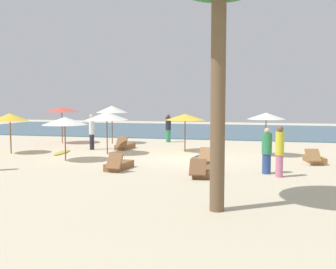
% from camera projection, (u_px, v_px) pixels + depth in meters
% --- Properties ---
extents(ground_plane, '(60.00, 60.00, 0.00)m').
position_uv_depth(ground_plane, '(190.00, 160.00, 18.68)').
color(ground_plane, beige).
extents(ocean_water, '(48.00, 16.00, 0.06)m').
position_uv_depth(ocean_water, '(226.00, 131.00, 35.14)').
color(ocean_water, '#3D6075').
rests_on(ocean_water, ground_plane).
extents(umbrella_1, '(2.20, 2.20, 2.25)m').
position_uv_depth(umbrella_1, '(62.00, 109.00, 25.30)').
color(umbrella_1, brown).
rests_on(umbrella_1, ground_plane).
extents(umbrella_2, '(1.93, 1.93, 2.33)m').
position_uv_depth(umbrella_2, '(112.00, 109.00, 25.12)').
color(umbrella_2, brown).
rests_on(umbrella_2, ground_plane).
extents(umbrella_3, '(2.11, 2.11, 1.97)m').
position_uv_depth(umbrella_3, '(185.00, 117.00, 21.38)').
color(umbrella_3, brown).
rests_on(umbrella_3, ground_plane).
extents(umbrella_4, '(1.82, 1.82, 2.10)m').
position_uv_depth(umbrella_4, '(266.00, 116.00, 19.64)').
color(umbrella_4, brown).
rests_on(umbrella_4, ground_plane).
extents(umbrella_5, '(1.99, 1.99, 1.96)m').
position_uv_depth(umbrella_5, '(65.00, 121.00, 18.17)').
color(umbrella_5, brown).
rests_on(umbrella_5, ground_plane).
extents(umbrella_6, '(1.83, 1.83, 2.04)m').
position_uv_depth(umbrella_6, '(10.00, 117.00, 20.65)').
color(umbrella_6, brown).
rests_on(umbrella_6, ground_plane).
extents(umbrella_7, '(2.14, 2.14, 2.11)m').
position_uv_depth(umbrella_7, '(107.00, 116.00, 20.34)').
color(umbrella_7, brown).
rests_on(umbrella_7, ground_plane).
extents(lounger_0, '(0.94, 1.75, 0.72)m').
position_uv_depth(lounger_0, '(205.00, 158.00, 17.93)').
color(lounger_0, olive).
rests_on(lounger_0, ground_plane).
extents(lounger_1, '(0.91, 1.79, 0.67)m').
position_uv_depth(lounger_1, '(314.00, 159.00, 17.70)').
color(lounger_1, olive).
rests_on(lounger_1, ground_plane).
extents(lounger_2, '(0.73, 1.68, 0.74)m').
position_uv_depth(lounger_2, '(125.00, 146.00, 22.52)').
color(lounger_2, brown).
rests_on(lounger_2, ground_plane).
extents(lounger_3, '(0.77, 1.71, 0.73)m').
position_uv_depth(lounger_3, '(119.00, 165.00, 16.06)').
color(lounger_3, brown).
rests_on(lounger_3, ground_plane).
extents(lounger_5, '(0.71, 1.73, 0.68)m').
position_uv_depth(lounger_5, '(202.00, 171.00, 14.72)').
color(lounger_5, brown).
rests_on(lounger_5, ground_plane).
extents(person_0, '(0.31, 0.31, 1.92)m').
position_uv_depth(person_0, '(92.00, 131.00, 22.26)').
color(person_0, '#26262D').
rests_on(person_0, ground_plane).
extents(person_1, '(0.32, 0.32, 1.82)m').
position_uv_depth(person_1, '(280.00, 151.00, 14.46)').
color(person_1, '#D17299').
rests_on(person_1, ground_plane).
extents(person_2, '(0.39, 0.39, 1.70)m').
position_uv_depth(person_2, '(267.00, 151.00, 15.11)').
color(person_2, '#2D4C8C').
rests_on(person_2, ground_plane).
extents(person_4, '(0.46, 0.46, 1.80)m').
position_uv_depth(person_4, '(168.00, 128.00, 26.09)').
color(person_4, '#338C59').
rests_on(person_4, ground_plane).
extents(surfboard, '(0.73, 2.10, 0.07)m').
position_uv_depth(surfboard, '(62.00, 152.00, 20.97)').
color(surfboard, gold).
rests_on(surfboard, ground_plane).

